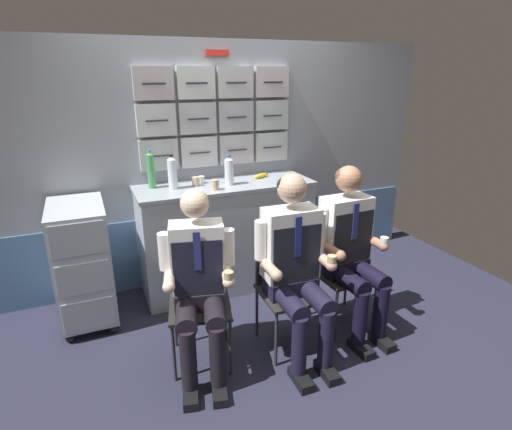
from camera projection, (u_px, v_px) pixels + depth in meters
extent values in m
cube|color=#252739|center=(285.00, 353.00, 2.95)|extent=(4.80, 4.80, 0.04)
cube|color=#9097A3|center=(220.00, 165.00, 3.78)|extent=(4.20, 0.06, 2.15)
cube|color=#50779F|center=(223.00, 241.00, 4.00)|extent=(4.12, 0.01, 0.65)
cube|color=#B8C1C1|center=(159.00, 155.00, 3.48)|extent=(0.32, 0.06, 0.26)
cylinder|color=#222A21|center=(160.00, 156.00, 3.44)|extent=(0.18, 0.01, 0.01)
cube|color=silver|center=(199.00, 152.00, 3.61)|extent=(0.32, 0.06, 0.26)
cylinder|color=#202724|center=(200.00, 153.00, 3.57)|extent=(0.18, 0.01, 0.01)
cube|color=#BBB4BC|center=(236.00, 149.00, 3.73)|extent=(0.32, 0.06, 0.26)
cylinder|color=#232430|center=(238.00, 150.00, 3.70)|extent=(0.18, 0.01, 0.01)
cube|color=#B2BDB7|center=(271.00, 146.00, 3.86)|extent=(0.32, 0.06, 0.26)
cylinder|color=#271C2D|center=(273.00, 147.00, 3.83)|extent=(0.18, 0.01, 0.01)
cube|color=silver|center=(156.00, 120.00, 3.38)|extent=(0.32, 0.06, 0.26)
cylinder|color=black|center=(157.00, 121.00, 3.35)|extent=(0.18, 0.01, 0.01)
cube|color=#B8B6BC|center=(197.00, 118.00, 3.51)|extent=(0.32, 0.06, 0.26)
cylinder|color=#1E242A|center=(199.00, 119.00, 3.48)|extent=(0.18, 0.01, 0.01)
cube|color=#A9AFB9|center=(236.00, 117.00, 3.64)|extent=(0.32, 0.06, 0.26)
cylinder|color=black|center=(237.00, 117.00, 3.61)|extent=(0.18, 0.01, 0.01)
cube|color=#B2BFC0|center=(271.00, 115.00, 3.77)|extent=(0.32, 0.06, 0.26)
cylinder|color=#222525|center=(273.00, 115.00, 3.73)|extent=(0.18, 0.01, 0.01)
cube|color=#B4ADAE|center=(153.00, 83.00, 3.29)|extent=(0.32, 0.06, 0.26)
cylinder|color=#21212C|center=(154.00, 83.00, 3.25)|extent=(0.18, 0.01, 0.01)
cube|color=silver|center=(196.00, 83.00, 3.41)|extent=(0.32, 0.06, 0.26)
cylinder|color=#1F232F|center=(197.00, 83.00, 3.38)|extent=(0.18, 0.01, 0.01)
cube|color=#BABBBE|center=(235.00, 82.00, 3.54)|extent=(0.32, 0.06, 0.26)
cylinder|color=#24272A|center=(237.00, 82.00, 3.51)|extent=(0.18, 0.01, 0.01)
cube|color=#BCB4B9|center=(272.00, 82.00, 3.67)|extent=(0.32, 0.06, 0.26)
cylinder|color=black|center=(273.00, 82.00, 3.64)|extent=(0.18, 0.01, 0.01)
cube|color=red|center=(217.00, 53.00, 3.42)|extent=(0.20, 0.02, 0.05)
cube|color=#A4AFBA|center=(227.00, 237.00, 3.71)|extent=(1.50, 0.52, 0.94)
cube|color=#949FAA|center=(225.00, 185.00, 3.55)|extent=(1.53, 0.53, 0.03)
sphere|color=black|center=(70.00, 338.00, 3.03)|extent=(0.07, 0.07, 0.07)
sphere|color=black|center=(114.00, 328.00, 3.14)|extent=(0.07, 0.07, 0.07)
sphere|color=black|center=(70.00, 301.00, 3.51)|extent=(0.07, 0.07, 0.07)
sphere|color=black|center=(108.00, 294.00, 3.62)|extent=(0.07, 0.07, 0.07)
cube|color=silver|center=(83.00, 260.00, 3.17)|extent=(0.40, 0.64, 0.89)
cube|color=#A1ADB5|center=(89.00, 315.00, 2.98)|extent=(0.35, 0.01, 0.24)
cube|color=#A1ADB5|center=(84.00, 279.00, 2.89)|extent=(0.35, 0.01, 0.24)
cube|color=#A1ADB5|center=(78.00, 240.00, 2.79)|extent=(0.35, 0.01, 0.24)
cylinder|color=#28282D|center=(75.00, 221.00, 2.77)|extent=(0.32, 0.02, 0.02)
cylinder|color=#2D2D33|center=(174.00, 354.00, 2.60)|extent=(0.02, 0.02, 0.41)
cylinder|color=#2D2D33|center=(231.00, 348.00, 2.65)|extent=(0.02, 0.02, 0.41)
cylinder|color=#2D2D33|center=(175.00, 321.00, 2.93)|extent=(0.02, 0.02, 0.41)
cylinder|color=#2D2D33|center=(225.00, 317.00, 2.99)|extent=(0.02, 0.02, 0.41)
cube|color=#272421|center=(200.00, 306.00, 2.72)|extent=(0.48, 0.48, 0.02)
cube|color=#272421|center=(197.00, 265.00, 2.83)|extent=(0.36, 0.11, 0.40)
cylinder|color=#2D2D33|center=(171.00, 268.00, 2.79)|extent=(0.02, 0.02, 0.40)
cylinder|color=#2D2D33|center=(224.00, 264.00, 2.85)|extent=(0.02, 0.02, 0.40)
cube|color=black|center=(191.00, 395.00, 2.50)|extent=(0.14, 0.23, 0.06)
cube|color=black|center=(219.00, 391.00, 2.53)|extent=(0.14, 0.23, 0.06)
cylinder|color=black|center=(188.00, 359.00, 2.46)|extent=(0.10, 0.10, 0.40)
cylinder|color=black|center=(218.00, 356.00, 2.49)|extent=(0.10, 0.10, 0.40)
cylinder|color=black|center=(186.00, 313.00, 2.54)|extent=(0.21, 0.38, 0.13)
cylinder|color=black|center=(215.00, 310.00, 2.56)|extent=(0.21, 0.38, 0.13)
cube|color=black|center=(199.00, 297.00, 2.70)|extent=(0.36, 0.27, 0.12)
cube|color=white|center=(197.00, 256.00, 2.62)|extent=(0.37, 0.26, 0.45)
cube|color=black|center=(198.00, 268.00, 2.54)|extent=(0.30, 0.08, 0.36)
cube|color=navy|center=(197.00, 251.00, 2.50)|extent=(0.04, 0.02, 0.25)
cylinder|color=white|center=(165.00, 251.00, 2.57)|extent=(0.08, 0.08, 0.24)
cylinder|color=beige|center=(169.00, 279.00, 2.53)|extent=(0.12, 0.23, 0.07)
sphere|color=beige|center=(169.00, 287.00, 2.44)|extent=(0.08, 0.08, 0.08)
cylinder|color=white|center=(228.00, 247.00, 2.64)|extent=(0.08, 0.08, 0.24)
cylinder|color=beige|center=(227.00, 274.00, 2.59)|extent=(0.12, 0.23, 0.07)
sphere|color=beige|center=(229.00, 282.00, 2.49)|extent=(0.08, 0.08, 0.08)
cylinder|color=tan|center=(229.00, 276.00, 2.48)|extent=(0.06, 0.06, 0.06)
sphere|color=beige|center=(195.00, 204.00, 2.50)|extent=(0.18, 0.18, 0.18)
ellipsoid|color=tan|center=(194.00, 200.00, 2.51)|extent=(0.21, 0.20, 0.12)
cylinder|color=#2D2D33|center=(276.00, 340.00, 2.73)|extent=(0.02, 0.02, 0.41)
cylinder|color=#2D2D33|center=(324.00, 329.00, 2.85)|extent=(0.02, 0.02, 0.41)
cylinder|color=#2D2D33|center=(257.00, 312.00, 3.05)|extent=(0.02, 0.02, 0.41)
cylinder|color=#2D2D33|center=(301.00, 303.00, 3.17)|extent=(0.02, 0.02, 0.41)
cube|color=#272421|center=(290.00, 294.00, 2.88)|extent=(0.42, 0.42, 0.02)
cube|color=#272421|center=(280.00, 255.00, 2.97)|extent=(0.37, 0.04, 0.40)
cylinder|color=#2D2D33|center=(257.00, 260.00, 2.91)|extent=(0.02, 0.02, 0.40)
cylinder|color=#2D2D33|center=(303.00, 252.00, 3.03)|extent=(0.02, 0.02, 0.40)
cube|color=black|center=(301.00, 379.00, 2.63)|extent=(0.10, 0.22, 0.06)
cube|color=black|center=(327.00, 372.00, 2.69)|extent=(0.10, 0.22, 0.06)
cylinder|color=black|center=(299.00, 345.00, 2.59)|extent=(0.10, 0.10, 0.40)
cylinder|color=black|center=(326.00, 339.00, 2.65)|extent=(0.10, 0.10, 0.40)
cylinder|color=black|center=(288.00, 301.00, 2.67)|extent=(0.15, 0.39, 0.13)
cylinder|color=black|center=(315.00, 295.00, 2.73)|extent=(0.15, 0.39, 0.13)
cube|color=black|center=(290.00, 285.00, 2.85)|extent=(0.36, 0.21, 0.12)
cube|color=white|center=(290.00, 243.00, 2.77)|extent=(0.38, 0.22, 0.49)
cube|color=black|center=(297.00, 255.00, 2.69)|extent=(0.34, 0.03, 0.39)
cube|color=navy|center=(298.00, 237.00, 2.64)|extent=(0.04, 0.01, 0.27)
cylinder|color=white|center=(261.00, 240.00, 2.68)|extent=(0.08, 0.08, 0.27)
cylinder|color=tan|center=(270.00, 268.00, 2.64)|extent=(0.08, 0.25, 0.07)
sphere|color=tan|center=(277.00, 275.00, 2.54)|extent=(0.08, 0.08, 0.08)
cylinder|color=white|center=(319.00, 232.00, 2.82)|extent=(0.08, 0.08, 0.27)
cylinder|color=tan|center=(323.00, 259.00, 2.77)|extent=(0.08, 0.25, 0.07)
sphere|color=tan|center=(331.00, 266.00, 2.67)|extent=(0.08, 0.08, 0.08)
cylinder|color=tan|center=(332.00, 260.00, 2.66)|extent=(0.06, 0.06, 0.06)
sphere|color=tan|center=(292.00, 188.00, 2.64)|extent=(0.19, 0.19, 0.19)
ellipsoid|color=black|center=(291.00, 185.00, 2.65)|extent=(0.20, 0.18, 0.14)
cylinder|color=#2D2D33|center=(336.00, 316.00, 3.00)|extent=(0.02, 0.02, 0.41)
cylinder|color=#2D2D33|center=(375.00, 304.00, 3.15)|extent=(0.02, 0.02, 0.41)
cylinder|color=#2D2D33|center=(309.00, 293.00, 3.31)|extent=(0.02, 0.02, 0.41)
cylinder|color=#2D2D33|center=(346.00, 283.00, 3.45)|extent=(0.02, 0.02, 0.41)
cube|color=#272421|center=(343.00, 274.00, 3.16)|extent=(0.41, 0.41, 0.02)
cube|color=#272421|center=(330.00, 240.00, 3.25)|extent=(0.37, 0.04, 0.40)
cylinder|color=#2D2D33|center=(312.00, 244.00, 3.17)|extent=(0.02, 0.02, 0.40)
cylinder|color=#2D2D33|center=(350.00, 237.00, 3.31)|extent=(0.02, 0.02, 0.40)
cube|color=black|center=(361.00, 348.00, 2.92)|extent=(0.10, 0.22, 0.06)
cube|color=black|center=(382.00, 341.00, 3.00)|extent=(0.10, 0.22, 0.06)
cylinder|color=black|center=(360.00, 317.00, 2.88)|extent=(0.10, 0.10, 0.40)
cylinder|color=black|center=(381.00, 311.00, 2.95)|extent=(0.10, 0.10, 0.40)
cylinder|color=black|center=(347.00, 279.00, 2.95)|extent=(0.14, 0.38, 0.13)
cylinder|color=black|center=(368.00, 274.00, 3.03)|extent=(0.14, 0.38, 0.13)
cube|color=black|center=(344.00, 265.00, 3.13)|extent=(0.35, 0.21, 0.12)
cube|color=white|center=(345.00, 228.00, 3.05)|extent=(0.37, 0.21, 0.48)
cube|color=black|center=(353.00, 238.00, 2.97)|extent=(0.33, 0.02, 0.38)
cube|color=navy|center=(355.00, 222.00, 2.93)|extent=(0.04, 0.01, 0.27)
cylinder|color=white|center=(322.00, 226.00, 2.95)|extent=(0.08, 0.08, 0.26)
cylinder|color=#A97458|center=(331.00, 250.00, 2.91)|extent=(0.08, 0.24, 0.07)
sphere|color=#A97458|center=(340.00, 256.00, 2.82)|extent=(0.08, 0.08, 0.08)
cylinder|color=white|center=(368.00, 217.00, 3.12)|extent=(0.08, 0.08, 0.26)
cylinder|color=#A97458|center=(374.00, 241.00, 3.07)|extent=(0.08, 0.24, 0.07)
sphere|color=#A97458|center=(384.00, 246.00, 2.97)|extent=(0.08, 0.08, 0.08)
cylinder|color=white|center=(384.00, 241.00, 2.96)|extent=(0.06, 0.06, 0.06)
sphere|color=#A97458|center=(349.00, 179.00, 2.93)|extent=(0.19, 0.19, 0.19)
ellipsoid|color=brown|center=(348.00, 176.00, 2.93)|extent=(0.19, 0.18, 0.13)
cylinder|color=silver|center=(172.00, 174.00, 3.36)|extent=(0.07, 0.07, 0.24)
cone|color=silver|center=(171.00, 158.00, 3.31)|extent=(0.07, 0.07, 0.02)
cylinder|color=black|center=(171.00, 155.00, 3.31)|extent=(0.03, 0.03, 0.02)
cylinder|color=#489855|center=(151.00, 172.00, 3.38)|extent=(0.06, 0.06, 0.28)
cone|color=#489855|center=(149.00, 153.00, 3.33)|extent=(0.06, 0.06, 0.02)
cylinder|color=#3177C5|center=(149.00, 151.00, 3.32)|extent=(0.03, 0.03, 0.02)
cylinder|color=silver|center=(229.00, 172.00, 3.48)|extent=(0.08, 0.08, 0.22)
cone|color=silver|center=(229.00, 158.00, 3.44)|extent=(0.08, 0.08, 0.02)
cylinder|color=blue|center=(229.00, 156.00, 3.44)|extent=(0.03, 0.03, 0.02)
cylinder|color=tan|center=(215.00, 185.00, 3.35)|extent=(0.06, 0.06, 0.09)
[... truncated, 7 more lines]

